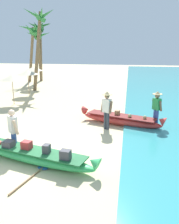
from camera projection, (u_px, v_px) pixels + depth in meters
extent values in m
plane|color=beige|center=(40.00, 150.00, 8.73)|extent=(80.00, 80.00, 0.00)
ellipsoid|color=#38B760|center=(33.00, 156.00, 7.76)|extent=(4.44, 1.82, 0.42)
cone|color=#38B760|center=(94.00, 162.00, 6.83)|extent=(0.50, 0.50, 0.48)
cube|color=#1E6435|center=(33.00, 151.00, 7.70)|extent=(3.76, 1.65, 0.04)
cube|color=#424247|center=(65.00, 155.00, 7.05)|extent=(0.34, 0.28, 0.30)
cube|color=#424247|center=(47.00, 149.00, 7.46)|extent=(0.23, 0.26, 0.30)
cube|color=#B73333|center=(27.00, 145.00, 7.77)|extent=(0.35, 0.31, 0.28)
cube|color=#424247|center=(9.00, 144.00, 7.94)|extent=(0.40, 0.38, 0.23)
ellipsoid|color=red|center=(121.00, 120.00, 11.44)|extent=(3.96, 2.00, 0.45)
cone|color=red|center=(86.00, 110.00, 12.26)|extent=(0.54, 0.55, 0.51)
cone|color=red|center=(162.00, 121.00, 10.48)|extent=(0.54, 0.55, 0.51)
cube|color=maroon|center=(121.00, 116.00, 11.38)|extent=(3.37, 1.80, 0.04)
sphere|color=tan|center=(145.00, 117.00, 10.83)|extent=(0.17, 0.17, 0.17)
sphere|color=tan|center=(130.00, 116.00, 11.06)|extent=(0.18, 0.18, 0.18)
cube|color=#9E754C|center=(117.00, 113.00, 11.50)|extent=(0.26, 0.27, 0.22)
cylinder|color=#386699|center=(105.00, 112.00, 11.61)|extent=(0.14, 0.14, 0.26)
cylinder|color=#333842|center=(108.00, 121.00, 10.76)|extent=(0.14, 0.14, 0.80)
cylinder|color=#333842|center=(105.00, 120.00, 10.85)|extent=(0.14, 0.14, 0.80)
cube|color=silver|center=(107.00, 106.00, 10.61)|extent=(0.42, 0.37, 0.62)
cylinder|color=brown|center=(111.00, 108.00, 10.47)|extent=(0.18, 0.22, 0.56)
cylinder|color=brown|center=(102.00, 106.00, 10.75)|extent=(0.18, 0.22, 0.56)
sphere|color=brown|center=(107.00, 96.00, 10.50)|extent=(0.22, 0.22, 0.22)
cylinder|color=tan|center=(107.00, 94.00, 10.48)|extent=(0.44, 0.44, 0.02)
cone|color=tan|center=(107.00, 93.00, 10.46)|extent=(0.26, 0.26, 0.12)
cylinder|color=#3D5BA8|center=(14.00, 142.00, 8.38)|extent=(0.14, 0.14, 0.80)
cylinder|color=#3D5BA8|center=(15.00, 144.00, 8.27)|extent=(0.14, 0.14, 0.80)
cube|color=silver|center=(13.00, 124.00, 8.14)|extent=(0.41, 0.41, 0.58)
cylinder|color=beige|center=(11.00, 124.00, 8.34)|extent=(0.20, 0.20, 0.53)
cylinder|color=beige|center=(16.00, 127.00, 7.99)|extent=(0.20, 0.20, 0.53)
sphere|color=beige|center=(12.00, 113.00, 8.03)|extent=(0.22, 0.22, 0.22)
cylinder|color=#3D5BA8|center=(155.00, 118.00, 11.08)|extent=(0.14, 0.14, 0.86)
cylinder|color=#3D5BA8|center=(157.00, 119.00, 10.96)|extent=(0.14, 0.14, 0.86)
cube|color=green|center=(157.00, 104.00, 10.83)|extent=(0.40, 0.42, 0.53)
cylinder|color=brown|center=(153.00, 104.00, 11.05)|extent=(0.20, 0.19, 0.48)
cylinder|color=brown|center=(161.00, 106.00, 10.66)|extent=(0.20, 0.19, 0.48)
sphere|color=brown|center=(157.00, 96.00, 10.73)|extent=(0.22, 0.22, 0.22)
cylinder|color=tan|center=(158.00, 94.00, 10.71)|extent=(0.44, 0.44, 0.02)
cone|color=tan|center=(158.00, 93.00, 10.69)|extent=(0.26, 0.26, 0.12)
cylinder|color=#8E6B47|center=(13.00, 90.00, 15.21)|extent=(0.04, 0.04, 1.90)
cone|color=beige|center=(12.00, 77.00, 14.99)|extent=(1.60, 1.60, 0.32)
cylinder|color=#8E6B47|center=(28.00, 83.00, 18.11)|extent=(0.04, 0.04, 1.90)
cone|color=beige|center=(28.00, 72.00, 17.89)|extent=(1.60, 1.60, 0.32)
cylinder|color=#8E6B47|center=(34.00, 78.00, 20.70)|extent=(0.04, 0.04, 1.90)
cone|color=beige|center=(33.00, 69.00, 20.48)|extent=(1.60, 1.60, 0.32)
cylinder|color=brown|center=(41.00, 53.00, 25.24)|extent=(0.47, 0.28, 5.81)
cone|color=#23602D|center=(44.00, 25.00, 24.42)|extent=(1.54, 0.41, 0.77)
cone|color=#23602D|center=(44.00, 26.00, 24.74)|extent=(1.40, 1.46, 0.76)
cone|color=#23602D|center=(40.00, 26.00, 24.87)|extent=(0.74, 1.56, 0.81)
cone|color=#23602D|center=(37.00, 26.00, 24.75)|extent=(1.68, 1.13, 0.84)
cone|color=#23602D|center=(35.00, 26.00, 24.35)|extent=(1.67, 1.14, 1.10)
cone|color=#23602D|center=(38.00, 27.00, 24.16)|extent=(0.77, 1.49, 1.16)
cone|color=#23602D|center=(41.00, 26.00, 24.08)|extent=(1.34, 1.62, 0.91)
cylinder|color=brown|center=(40.00, 58.00, 25.02)|extent=(0.38, 0.28, 4.87)
cone|color=#337F3D|center=(42.00, 35.00, 24.37)|extent=(1.78, 0.49, 0.83)
cone|color=#337F3D|center=(41.00, 36.00, 24.82)|extent=(0.81, 1.72, 0.93)
cone|color=#337F3D|center=(35.00, 35.00, 24.76)|extent=(1.66, 1.42, 0.83)
cone|color=#337F3D|center=(34.00, 35.00, 24.27)|extent=(1.55, 1.08, 0.80)
cone|color=#337F3D|center=(38.00, 35.00, 24.01)|extent=(0.90, 1.60, 0.76)
cylinder|color=brown|center=(38.00, 53.00, 19.37)|extent=(1.15, 0.28, 6.27)
cone|color=#337F3D|center=(46.00, 14.00, 18.43)|extent=(1.52, 0.41, 1.03)
cone|color=#337F3D|center=(44.00, 15.00, 18.98)|extent=(0.76, 2.00, 0.93)
cone|color=#337F3D|center=(38.00, 15.00, 18.85)|extent=(1.44, 1.32, 1.08)
cone|color=#337F3D|center=(34.00, 15.00, 18.29)|extent=(1.66, 1.38, 1.14)
cone|color=#337F3D|center=(41.00, 14.00, 18.05)|extent=(1.11, 1.80, 1.03)
cylinder|color=brown|center=(31.00, 55.00, 24.39)|extent=(1.04, 0.28, 5.48)
cone|color=#337F3D|center=(37.00, 28.00, 23.56)|extent=(1.55, 0.37, 0.73)
cone|color=#337F3D|center=(38.00, 29.00, 24.01)|extent=(1.31, 1.75, 0.96)
cone|color=#337F3D|center=(34.00, 30.00, 24.06)|extent=(0.57, 1.46, 1.12)
cone|color=#337F3D|center=(29.00, 30.00, 23.89)|extent=(1.90, 0.93, 1.08)
cone|color=#337F3D|center=(28.00, 28.00, 23.45)|extent=(1.88, 1.29, 0.74)
cone|color=#337F3D|center=(30.00, 30.00, 23.20)|extent=(0.71, 1.88, 1.21)
cone|color=#337F3D|center=(34.00, 28.00, 23.25)|extent=(1.25, 1.54, 0.79)
cylinder|color=#8E6B47|center=(27.00, 180.00, 6.72)|extent=(0.42, 1.49, 0.05)
ellipsoid|color=#2D60B7|center=(43.00, 168.00, 7.39)|extent=(0.40, 0.28, 0.03)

